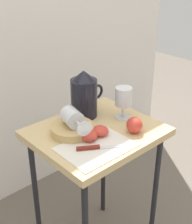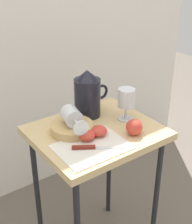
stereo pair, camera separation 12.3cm
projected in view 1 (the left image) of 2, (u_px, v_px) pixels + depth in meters
name	position (u px, v px, depth m)	size (l,w,h in m)	color
curtain_drape	(4.00, 0.00, 1.51)	(2.40, 0.03, 2.23)	silver
table	(96.00, 147.00, 1.31)	(0.50, 0.42, 0.68)	tan
linen_napkin	(96.00, 147.00, 1.16)	(0.26, 0.20, 0.00)	silver
basket_tray	(72.00, 129.00, 1.24)	(0.17, 0.17, 0.04)	tan
pitcher	(84.00, 98.00, 1.35)	(0.17, 0.11, 0.21)	black
wine_glass_upright	(123.00, 98.00, 1.33)	(0.07, 0.07, 0.14)	silver
wine_glass_tipped_near	(73.00, 118.00, 1.21)	(0.09, 0.15, 0.07)	silver
apple_half_left	(89.00, 136.00, 1.19)	(0.07, 0.07, 0.04)	#CC3D2D
apple_half_right	(100.00, 131.00, 1.22)	(0.07, 0.07, 0.04)	#CC3D2D
apple_whole	(135.00, 125.00, 1.24)	(0.07, 0.07, 0.07)	#CC3D2D
knife	(97.00, 147.00, 1.14)	(0.19, 0.13, 0.01)	silver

